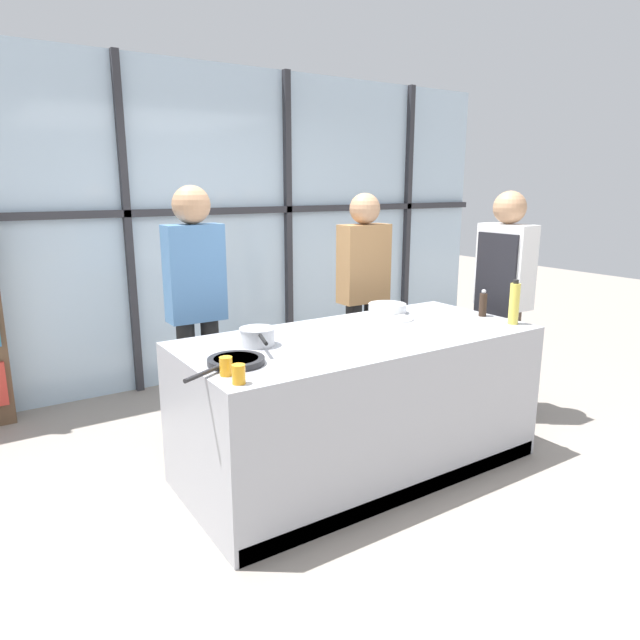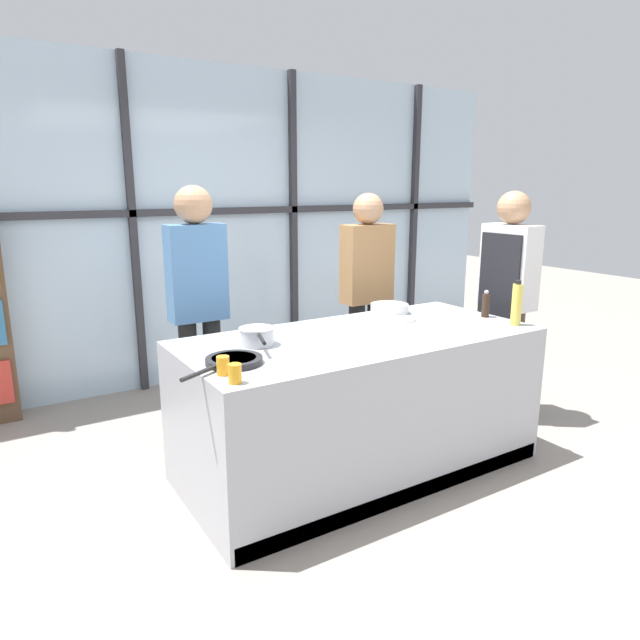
{
  "view_description": "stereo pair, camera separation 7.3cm",
  "coord_description": "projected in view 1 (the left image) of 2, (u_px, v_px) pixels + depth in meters",
  "views": [
    {
      "loc": [
        -2.04,
        -2.68,
        1.77
      ],
      "look_at": [
        -0.23,
        0.1,
        0.98
      ],
      "focal_mm": 32.0,
      "sensor_mm": 36.0,
      "label": 1
    },
    {
      "loc": [
        -1.98,
        -2.71,
        1.77
      ],
      "look_at": [
        -0.23,
        0.1,
        0.98
      ],
      "focal_mm": 32.0,
      "sensor_mm": 36.0,
      "label": 2
    }
  ],
  "objects": [
    {
      "name": "ground_plane",
      "position": [
        358.0,
        466.0,
        3.68
      ],
      "size": [
        18.0,
        18.0,
        0.0
      ],
      "primitive_type": "plane",
      "color": "gray"
    },
    {
      "name": "back_window_wall",
      "position": [
        212.0,
        226.0,
        5.17
      ],
      "size": [
        6.4,
        0.1,
        2.8
      ],
      "color": "silver",
      "rests_on": "ground_plane"
    },
    {
      "name": "demo_island",
      "position": [
        359.0,
        402.0,
        3.57
      ],
      "size": [
        2.2,
        1.0,
        0.88
      ],
      "color": "#A8AAB2",
      "rests_on": "ground_plane"
    },
    {
      "name": "chef",
      "position": [
        503.0,
        290.0,
        4.32
      ],
      "size": [
        0.24,
        0.42,
        1.73
      ],
      "rotation": [
        0.0,
        0.0,
        1.57
      ],
      "color": "#47382D",
      "rests_on": "ground_plane"
    },
    {
      "name": "spectator_far_left",
      "position": [
        196.0,
        297.0,
        3.78
      ],
      "size": [
        0.38,
        0.25,
        1.77
      ],
      "rotation": [
        0.0,
        0.0,
        3.14
      ],
      "color": "black",
      "rests_on": "ground_plane"
    },
    {
      "name": "spectator_center_left",
      "position": [
        363.0,
        286.0,
        4.54
      ],
      "size": [
        0.41,
        0.24,
        1.71
      ],
      "rotation": [
        0.0,
        0.0,
        3.14
      ],
      "color": "black",
      "rests_on": "ground_plane"
    },
    {
      "name": "frying_pan",
      "position": [
        235.0,
        361.0,
        2.89
      ],
      "size": [
        0.49,
        0.33,
        0.04
      ],
      "color": "#232326",
      "rests_on": "demo_island"
    },
    {
      "name": "saucepan",
      "position": [
        257.0,
        336.0,
        3.22
      ],
      "size": [
        0.2,
        0.37,
        0.1
      ],
      "color": "silver",
      "rests_on": "demo_island"
    },
    {
      "name": "white_plate",
      "position": [
        397.0,
        319.0,
        3.85
      ],
      "size": [
        0.22,
        0.22,
        0.01
      ],
      "primitive_type": "cylinder",
      "color": "white",
      "rests_on": "demo_island"
    },
    {
      "name": "mixing_bowl",
      "position": [
        387.0,
        308.0,
        4.05
      ],
      "size": [
        0.27,
        0.27,
        0.07
      ],
      "color": "silver",
      "rests_on": "demo_island"
    },
    {
      "name": "oil_bottle",
      "position": [
        514.0,
        303.0,
        3.7
      ],
      "size": [
        0.07,
        0.07,
        0.29
      ],
      "color": "#E0CC4C",
      "rests_on": "demo_island"
    },
    {
      "name": "pepper_grinder",
      "position": [
        483.0,
        304.0,
        3.94
      ],
      "size": [
        0.05,
        0.05,
        0.19
      ],
      "color": "#332319",
      "rests_on": "demo_island"
    },
    {
      "name": "juice_glass_near",
      "position": [
        239.0,
        374.0,
        2.6
      ],
      "size": [
        0.06,
        0.06,
        0.09
      ],
      "primitive_type": "cylinder",
      "color": "orange",
      "rests_on": "demo_island"
    },
    {
      "name": "juice_glass_far",
      "position": [
        226.0,
        366.0,
        2.72
      ],
      "size": [
        0.06,
        0.06,
        0.09
      ],
      "primitive_type": "cylinder",
      "color": "orange",
      "rests_on": "demo_island"
    }
  ]
}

